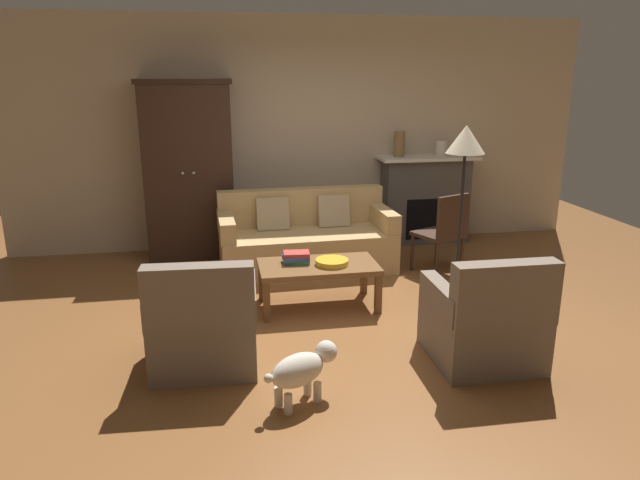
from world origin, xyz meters
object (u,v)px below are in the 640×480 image
at_px(fruit_bowl, 332,262).
at_px(floor_lamp, 465,150).
at_px(couch, 306,241).
at_px(side_chair_wooden, 444,229).
at_px(dog, 302,369).
at_px(mantel_vase_cream, 441,148).
at_px(armoire, 189,170).
at_px(mantel_vase_bronze, 399,144).
at_px(coffee_table, 318,270).
at_px(armchair_near_right, 485,323).
at_px(armchair_near_left, 204,326).
at_px(fireplace, 425,198).
at_px(book_stack, 296,257).

distance_m(fruit_bowl, floor_lamp, 1.62).
bearing_deg(fruit_bowl, couch, 92.75).
height_order(side_chair_wooden, dog, side_chair_wooden).
xyz_separation_m(mantel_vase_cream, floor_lamp, (-0.54, -1.91, 0.23)).
bearing_deg(side_chair_wooden, armoire, 155.93).
bearing_deg(armoire, mantel_vase_bronze, 1.34).
distance_m(coffee_table, armchair_near_right, 1.67).
bearing_deg(armchair_near_left, fruit_bowl, 39.09).
distance_m(fireplace, mantel_vase_bronze, 0.80).
xyz_separation_m(armoire, coffee_table, (1.20, -1.87, -0.67)).
bearing_deg(fruit_bowl, book_stack, 160.19).
height_order(fruit_bowl, book_stack, book_stack).
height_order(fruit_bowl, floor_lamp, floor_lamp).
bearing_deg(dog, armchair_near_right, 12.58).
xyz_separation_m(coffee_table, floor_lamp, (1.39, 0.03, 1.08)).
relative_size(mantel_vase_bronze, floor_lamp, 0.19).
relative_size(armoire, armchair_near_left, 2.35).
bearing_deg(floor_lamp, coffee_table, -178.97).
distance_m(coffee_table, dog, 1.68).
distance_m(mantel_vase_bronze, floor_lamp, 1.91).
bearing_deg(fruit_bowl, floor_lamp, 2.82).
relative_size(fireplace, armoire, 0.61).
relative_size(armoire, side_chair_wooden, 2.30).
xyz_separation_m(fireplace, floor_lamp, (-0.36, -1.92, 0.88)).
bearing_deg(book_stack, floor_lamp, -1.87).
xyz_separation_m(coffee_table, side_chair_wooden, (1.50, 0.67, 0.15)).
bearing_deg(coffee_table, book_stack, 158.44).
bearing_deg(fireplace, armoire, -178.49).
height_order(couch, side_chair_wooden, side_chair_wooden).
bearing_deg(fireplace, armchair_near_right, -102.29).
bearing_deg(book_stack, side_chair_wooden, 19.14).
bearing_deg(dog, armchair_near_left, 134.48).
bearing_deg(mantel_vase_cream, armchair_near_right, -105.35).
relative_size(armoire, coffee_table, 1.88).
distance_m(mantel_vase_bronze, mantel_vase_cream, 0.56).
xyz_separation_m(armchair_near_right, dog, (-1.45, -0.32, -0.07)).
height_order(coffee_table, side_chair_wooden, side_chair_wooden).
distance_m(armoire, floor_lamp, 3.20).
relative_size(fruit_bowl, mantel_vase_bronze, 0.99).
bearing_deg(armchair_near_right, side_chair_wooden, 76.90).
relative_size(couch, floor_lamp, 1.16).
bearing_deg(coffee_table, mantel_vase_bronze, 54.60).
relative_size(fruit_bowl, armchair_near_left, 0.35).
relative_size(fireplace, mantel_vase_cream, 6.64).
bearing_deg(fireplace, dog, -121.08).
xyz_separation_m(armoire, mantel_vase_bronze, (2.57, 0.06, 0.24)).
xyz_separation_m(fireplace, armchair_near_left, (-2.79, -2.93, -0.25)).
height_order(fruit_bowl, armchair_near_right, armchair_near_right).
relative_size(fruit_bowl, book_stack, 1.18).
bearing_deg(armoire, coffee_table, -57.41).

